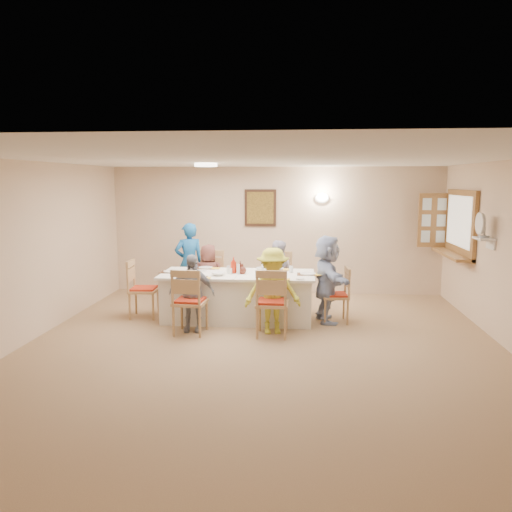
# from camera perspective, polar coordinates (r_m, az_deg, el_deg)

# --- Properties ---
(ground) EXTENTS (7.00, 7.00, 0.00)m
(ground) POSITION_cam_1_polar(r_m,az_deg,el_deg) (6.74, 0.64, -10.67)
(ground) COLOR #8D6848
(room_walls) EXTENTS (7.00, 7.00, 7.00)m
(room_walls) POSITION_cam_1_polar(r_m,az_deg,el_deg) (6.40, 0.66, 2.23)
(room_walls) COLOR beige
(room_walls) RESTS_ON ground
(wall_picture) EXTENTS (0.62, 0.05, 0.72)m
(wall_picture) POSITION_cam_1_polar(r_m,az_deg,el_deg) (9.85, 0.50, 5.53)
(wall_picture) COLOR black
(wall_picture) RESTS_ON room_walls
(wall_sconce) EXTENTS (0.26, 0.09, 0.18)m
(wall_sconce) POSITION_cam_1_polar(r_m,az_deg,el_deg) (9.80, 7.55, 6.61)
(wall_sconce) COLOR white
(wall_sconce) RESTS_ON room_walls
(ceiling_light) EXTENTS (0.36, 0.36, 0.05)m
(ceiling_light) POSITION_cam_1_polar(r_m,az_deg,el_deg) (7.99, -5.75, 10.31)
(ceiling_light) COLOR white
(ceiling_light) RESTS_ON room_walls
(serving_hatch) EXTENTS (0.06, 1.50, 1.15)m
(serving_hatch) POSITION_cam_1_polar(r_m,az_deg,el_deg) (9.18, 22.35, 3.42)
(serving_hatch) COLOR olive
(serving_hatch) RESTS_ON room_walls
(hatch_sill) EXTENTS (0.30, 1.50, 0.05)m
(hatch_sill) POSITION_cam_1_polar(r_m,az_deg,el_deg) (9.21, 21.45, 0.19)
(hatch_sill) COLOR olive
(hatch_sill) RESTS_ON room_walls
(shutter_door) EXTENTS (0.55, 0.04, 1.00)m
(shutter_door) POSITION_cam_1_polar(r_m,az_deg,el_deg) (9.84, 19.61, 3.86)
(shutter_door) COLOR olive
(shutter_door) RESTS_ON room_walls
(fan_shelf) EXTENTS (0.22, 0.36, 0.03)m
(fan_shelf) POSITION_cam_1_polar(r_m,az_deg,el_deg) (7.89, 24.61, 1.82)
(fan_shelf) COLOR white
(fan_shelf) RESTS_ON room_walls
(desk_fan) EXTENTS (0.30, 0.30, 0.28)m
(desk_fan) POSITION_cam_1_polar(r_m,az_deg,el_deg) (7.87, 24.47, 2.90)
(desk_fan) COLOR #A5A5A8
(desk_fan) RESTS_ON fan_shelf
(dining_table) EXTENTS (2.44, 1.03, 0.76)m
(dining_table) POSITION_cam_1_polar(r_m,az_deg,el_deg) (8.06, -2.09, -4.64)
(dining_table) COLOR white
(dining_table) RESTS_ON ground
(chair_back_left) EXTENTS (0.49, 0.49, 1.00)m
(chair_back_left) POSITION_cam_1_polar(r_m,az_deg,el_deg) (8.90, -5.29, -2.63)
(chair_back_left) COLOR tan
(chair_back_left) RESTS_ON ground
(chair_back_right) EXTENTS (0.55, 0.55, 1.00)m
(chair_back_right) POSITION_cam_1_polar(r_m,az_deg,el_deg) (8.77, 2.46, -2.78)
(chair_back_right) COLOR tan
(chair_back_right) RESTS_ON ground
(chair_front_left) EXTENTS (0.51, 0.51, 0.99)m
(chair_front_left) POSITION_cam_1_polar(r_m,az_deg,el_deg) (7.37, -7.54, -5.06)
(chair_front_left) COLOR tan
(chair_front_left) RESTS_ON ground
(chair_front_right) EXTENTS (0.49, 0.49, 1.00)m
(chair_front_right) POSITION_cam_1_polar(r_m,az_deg,el_deg) (7.21, 1.85, -5.24)
(chair_front_right) COLOR tan
(chair_front_right) RESTS_ON ground
(chair_left_end) EXTENTS (0.49, 0.49, 0.96)m
(chair_left_end) POSITION_cam_1_polar(r_m,az_deg,el_deg) (8.37, -12.70, -3.65)
(chair_left_end) COLOR tan
(chair_left_end) RESTS_ON ground
(chair_right_end) EXTENTS (0.46, 0.46, 0.89)m
(chair_right_end) POSITION_cam_1_polar(r_m,az_deg,el_deg) (8.01, 9.01, -4.37)
(chair_right_end) COLOR tan
(chair_right_end) RESTS_ON ground
(diner_back_left) EXTENTS (0.62, 0.46, 1.14)m
(diner_back_left) POSITION_cam_1_polar(r_m,az_deg,el_deg) (8.77, -5.43, -2.33)
(diner_back_left) COLOR brown
(diner_back_left) RESTS_ON ground
(diner_back_right) EXTENTS (0.75, 0.66, 1.22)m
(diner_back_right) POSITION_cam_1_polar(r_m,az_deg,el_deg) (8.63, 2.43, -2.22)
(diner_back_right) COLOR #AFABC4
(diner_back_right) RESTS_ON ground
(diner_front_left) EXTENTS (0.69, 0.31, 1.16)m
(diner_front_left) POSITION_cam_1_polar(r_m,az_deg,el_deg) (7.47, -7.35, -4.21)
(diner_front_left) COLOR gray
(diner_front_left) RESTS_ON ground
(diner_front_right) EXTENTS (0.97, 0.73, 1.27)m
(diner_front_right) POSITION_cam_1_polar(r_m,az_deg,el_deg) (7.29, 1.91, -4.01)
(diner_front_right) COLOR gold
(diner_front_right) RESTS_ON ground
(diner_right_end) EXTENTS (1.43, 0.87, 1.39)m
(diner_right_end) POSITION_cam_1_polar(r_m,az_deg,el_deg) (7.95, 8.12, -2.61)
(diner_right_end) COLOR #ABB9DC
(diner_right_end) RESTS_ON ground
(caregiver) EXTENTS (0.81, 0.77, 1.47)m
(caregiver) POSITION_cam_1_polar(r_m,az_deg,el_deg) (9.29, -7.65, -0.73)
(caregiver) COLOR #1A60A8
(caregiver) RESTS_ON ground
(placemat_fl) EXTENTS (0.35, 0.26, 0.01)m
(placemat_fl) POSITION_cam_1_polar(r_m,az_deg,el_deg) (7.68, -6.96, -2.45)
(placemat_fl) COLOR #472B19
(placemat_fl) RESTS_ON dining_table
(plate_fl) EXTENTS (0.23, 0.23, 0.01)m
(plate_fl) POSITION_cam_1_polar(r_m,az_deg,el_deg) (7.67, -6.96, -2.37)
(plate_fl) COLOR white
(plate_fl) RESTS_ON dining_table
(napkin_fl) EXTENTS (0.13, 0.13, 0.01)m
(napkin_fl) POSITION_cam_1_polar(r_m,az_deg,el_deg) (7.59, -5.71, -2.50)
(napkin_fl) COLOR yellow
(napkin_fl) RESTS_ON dining_table
(placemat_fr) EXTENTS (0.37, 0.28, 0.01)m
(placemat_fr) POSITION_cam_1_polar(r_m,az_deg,el_deg) (7.52, 2.03, -2.62)
(placemat_fr) COLOR #472B19
(placemat_fr) RESTS_ON dining_table
(plate_fr) EXTENTS (0.23, 0.23, 0.01)m
(plate_fr) POSITION_cam_1_polar(r_m,az_deg,el_deg) (7.52, 2.03, -2.55)
(plate_fr) COLOR white
(plate_fr) RESTS_ON dining_table
(napkin_fr) EXTENTS (0.13, 0.13, 0.01)m
(napkin_fr) POSITION_cam_1_polar(r_m,az_deg,el_deg) (7.46, 3.39, -2.66)
(napkin_fr) COLOR yellow
(napkin_fr) RESTS_ON dining_table
(placemat_bl) EXTENTS (0.35, 0.26, 0.01)m
(placemat_bl) POSITION_cam_1_polar(r_m,az_deg,el_deg) (8.49, -5.77, -1.37)
(placemat_bl) COLOR #472B19
(placemat_bl) RESTS_ON dining_table
(plate_bl) EXTENTS (0.23, 0.23, 0.01)m
(plate_bl) POSITION_cam_1_polar(r_m,az_deg,el_deg) (8.48, -5.77, -1.31)
(plate_bl) COLOR white
(plate_bl) RESTS_ON dining_table
(napkin_bl) EXTENTS (0.13, 0.13, 0.01)m
(napkin_bl) POSITION_cam_1_polar(r_m,az_deg,el_deg) (8.40, -4.63, -1.41)
(napkin_bl) COLOR yellow
(napkin_bl) RESTS_ON dining_table
(placemat_br) EXTENTS (0.37, 0.27, 0.01)m
(placemat_br) POSITION_cam_1_polar(r_m,az_deg,el_deg) (8.34, 2.35, -1.51)
(placemat_br) COLOR #472B19
(placemat_br) RESTS_ON dining_table
(plate_br) EXTENTS (0.25, 0.25, 0.02)m
(plate_br) POSITION_cam_1_polar(r_m,az_deg,el_deg) (8.34, 2.35, -1.44)
(plate_br) COLOR white
(plate_br) RESTS_ON dining_table
(napkin_br) EXTENTS (0.14, 0.14, 0.01)m
(napkin_br) POSITION_cam_1_polar(r_m,az_deg,el_deg) (8.29, 3.58, -1.54)
(napkin_br) COLOR yellow
(napkin_br) RESTS_ON dining_table
(placemat_le) EXTENTS (0.34, 0.26, 0.01)m
(placemat_le) POSITION_cam_1_polar(r_m,az_deg,el_deg) (8.19, -9.76, -1.81)
(placemat_le) COLOR #472B19
(placemat_le) RESTS_ON dining_table
(plate_le) EXTENTS (0.22, 0.22, 0.01)m
(plate_le) POSITION_cam_1_polar(r_m,az_deg,el_deg) (8.19, -9.77, -1.74)
(plate_le) COLOR white
(plate_le) RESTS_ON dining_table
(napkin_le) EXTENTS (0.13, 0.13, 0.01)m
(napkin_le) POSITION_cam_1_polar(r_m,az_deg,el_deg) (8.10, -8.63, -1.85)
(napkin_le) COLOR yellow
(napkin_le) RESTS_ON dining_table
(placemat_re) EXTENTS (0.34, 0.25, 0.01)m
(placemat_re) POSITION_cam_1_polar(r_m,az_deg,el_deg) (7.92, 5.96, -2.09)
(placemat_re) COLOR #472B19
(placemat_re) RESTS_ON dining_table
(plate_re) EXTENTS (0.25, 0.25, 0.02)m
(plate_re) POSITION_cam_1_polar(r_m,az_deg,el_deg) (7.92, 5.96, -2.02)
(plate_re) COLOR white
(plate_re) RESTS_ON dining_table
(napkin_re) EXTENTS (0.14, 0.14, 0.01)m
(napkin_re) POSITION_cam_1_polar(r_m,az_deg,el_deg) (7.88, 7.27, -2.12)
(napkin_re) COLOR yellow
(napkin_re) RESTS_ON dining_table
(teacup_a) EXTENTS (0.14, 0.14, 0.08)m
(teacup_a) POSITION_cam_1_polar(r_m,az_deg,el_deg) (7.81, -8.35, -2.00)
(teacup_a) COLOR white
(teacup_a) RESTS_ON dining_table
(teacup_b) EXTENTS (0.10, 0.10, 0.08)m
(teacup_b) POSITION_cam_1_polar(r_m,az_deg,el_deg) (8.41, 0.83, -1.17)
(teacup_b) COLOR white
(teacup_b) RESTS_ON dining_table
(bowl_a) EXTENTS (0.24, 0.24, 0.05)m
(bowl_a) POSITION_cam_1_polar(r_m,az_deg,el_deg) (7.81, -4.36, -2.05)
(bowl_a) COLOR white
(bowl_a) RESTS_ON dining_table
(bowl_b) EXTENTS (0.29, 0.29, 0.06)m
(bowl_b) POSITION_cam_1_polar(r_m,az_deg,el_deg) (8.17, 0.65, -1.53)
(bowl_b) COLOR white
(bowl_b) RESTS_ON dining_table
(condiment_ketchup) EXTENTS (0.13, 0.13, 0.26)m
(condiment_ketchup) POSITION_cam_1_polar(r_m,az_deg,el_deg) (7.97, -2.59, -1.05)
(condiment_ketchup) COLOR red
(condiment_ketchup) RESTS_ON dining_table
(condiment_brown) EXTENTS (0.11, 0.11, 0.19)m
(condiment_brown) POSITION_cam_1_polar(r_m,az_deg,el_deg) (7.99, -1.81, -1.27)
(condiment_brown) COLOR #552116
(condiment_brown) RESTS_ON dining_table
(condiment_malt) EXTENTS (0.15, 0.15, 0.16)m
(condiment_malt) POSITION_cam_1_polar(r_m,az_deg,el_deg) (7.93, -1.56, -1.47)
(condiment_malt) COLOR #552116
(condiment_malt) RESTS_ON dining_table
(drinking_glass) EXTENTS (0.07, 0.07, 0.10)m
(drinking_glass) POSITION_cam_1_polar(r_m,az_deg,el_deg) (8.04, -3.13, -1.51)
(drinking_glass) COLOR silver
(drinking_glass) RESTS_ON dining_table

